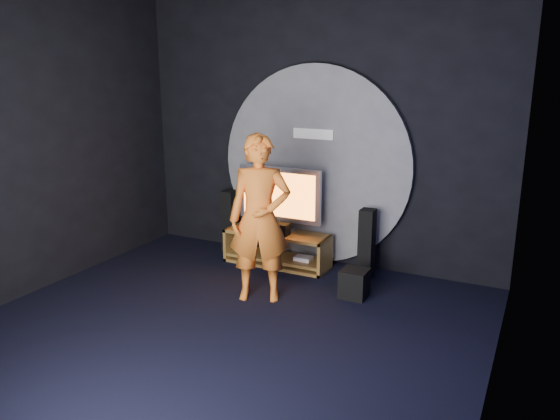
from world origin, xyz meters
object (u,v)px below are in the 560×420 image
object	(u,v)px
tower_speaker_right	(367,244)
tv	(279,196)
subwoofer	(354,283)
media_console	(278,250)
player	(260,219)
tower_speaker_left	(230,221)

from	to	relation	value
tower_speaker_right	tv	bearing A→B (deg)	-178.54
tower_speaker_right	subwoofer	xyz separation A→B (m)	(0.07, -0.65, -0.27)
tv	tower_speaker_right	size ratio (longest dim) A/B	1.32
media_console	player	size ratio (longest dim) A/B	0.75
player	subwoofer	bearing A→B (deg)	4.84
tower_speaker_left	tower_speaker_right	size ratio (longest dim) A/B	1.00
media_console	subwoofer	distance (m)	1.37
tv	tower_speaker_left	distance (m)	1.00
tv	subwoofer	bearing A→B (deg)	-26.06
media_console	tower_speaker_right	distance (m)	1.21
media_console	subwoofer	world-z (taller)	media_console
media_console	subwoofer	xyz separation A→B (m)	(1.26, -0.55, -0.03)
tv	tower_speaker_left	world-z (taller)	tv
tv	subwoofer	xyz separation A→B (m)	(1.26, -0.62, -0.75)
tv	subwoofer	size ratio (longest dim) A/B	3.53
tv	media_console	bearing A→B (deg)	-84.01
media_console	tv	bearing A→B (deg)	95.99
subwoofer	tower_speaker_left	bearing A→B (deg)	160.16
tv	player	size ratio (longest dim) A/B	0.62
media_console	subwoofer	bearing A→B (deg)	-23.67
tower_speaker_right	player	bearing A→B (deg)	-127.30
media_console	tower_speaker_left	bearing A→B (deg)	166.00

